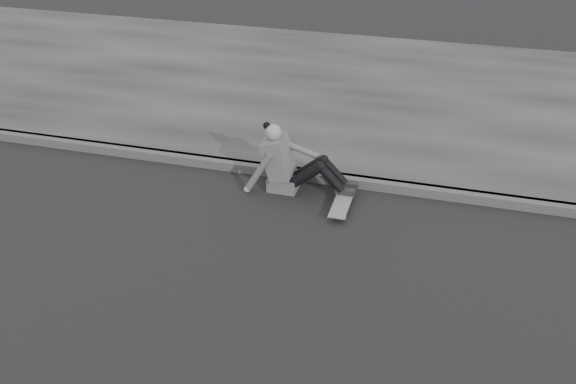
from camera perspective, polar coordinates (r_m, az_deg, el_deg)
name	(u,v)px	position (r m, az deg, el deg)	size (l,w,h in m)	color
ground	(539,360)	(6.13, 21.39, -13.77)	(80.00, 80.00, 0.00)	black
curb	(527,204)	(8.17, 20.44, -1.01)	(24.00, 0.16, 0.12)	#494949
sidewalk	(518,108)	(10.88, 19.76, 7.04)	(24.00, 6.00, 0.12)	#353535
skateboard	(343,202)	(7.71, 4.87, -0.88)	(0.20, 0.78, 0.09)	#A3A39D
seated_woman	(289,164)	(7.91, 0.08, 2.53)	(1.38, 0.46, 0.88)	#57575A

